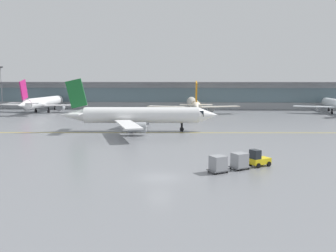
# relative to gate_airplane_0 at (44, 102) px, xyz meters

# --- Properties ---
(ground_plane) EXTENTS (400.00, 400.00, 0.00)m
(ground_plane) POSITION_rel_gate_airplane_0_xyz_m (43.51, -76.00, -3.16)
(ground_plane) COLOR slate
(taxiway_centreline_stripe) EXTENTS (109.87, 6.00, 0.01)m
(taxiway_centreline_stripe) POSITION_rel_gate_airplane_0_xyz_m (37.12, -43.35, -3.15)
(taxiway_centreline_stripe) COLOR yellow
(taxiway_centreline_stripe) RESTS_ON ground_plane
(terminal_concourse) EXTENTS (185.45, 11.00, 9.60)m
(terminal_concourse) POSITION_rel_gate_airplane_0_xyz_m (43.51, 18.73, 1.76)
(terminal_concourse) COLOR #9EA3A8
(terminal_concourse) RESTS_ON ground_plane
(gate_airplane_0) EXTENTS (29.54, 31.79, 10.53)m
(gate_airplane_0) POSITION_rel_gate_airplane_0_xyz_m (0.00, 0.00, 0.00)
(gate_airplane_0) COLOR white
(gate_airplane_0) RESTS_ON ground_plane
(gate_airplane_1) EXTENTS (28.40, 30.55, 10.12)m
(gate_airplane_1) POSITION_rel_gate_airplane_0_xyz_m (48.14, -2.91, -0.12)
(gate_airplane_1) COLOR silver
(gate_airplane_1) RESTS_ON ground_plane
(taxiing_regional_jet) EXTENTS (32.41, 30.12, 10.74)m
(taxiing_regional_jet) POSITION_rel_gate_airplane_0_xyz_m (36.71, -41.38, 0.06)
(taxiing_regional_jet) COLOR white
(taxiing_regional_jet) RESTS_ON ground_plane
(baggage_tug) EXTENTS (2.94, 2.60, 2.10)m
(baggage_tug) POSITION_rel_gate_airplane_0_xyz_m (55.10, -70.21, -2.27)
(baggage_tug) COLOR yellow
(baggage_tug) RESTS_ON ground_plane
(cargo_dolly_lead) EXTENTS (2.63, 2.48, 1.94)m
(cargo_dolly_lead) POSITION_rel_gate_airplane_0_xyz_m (52.62, -71.79, -2.10)
(cargo_dolly_lead) COLOR #595B60
(cargo_dolly_lead) RESTS_ON ground_plane
(cargo_dolly_trailing) EXTENTS (2.63, 2.48, 1.94)m
(cargo_dolly_trailing) POSITION_rel_gate_airplane_0_xyz_m (49.95, -73.50, -2.10)
(cargo_dolly_trailing) COLOR #595B60
(cargo_dolly_trailing) RESTS_ON ground_plane
(apron_light_mast_0) EXTENTS (1.80, 0.36, 15.06)m
(apron_light_mast_0) POSITION_rel_gate_airplane_0_xyz_m (-20.33, 12.43, 5.07)
(apron_light_mast_0) COLOR gray
(apron_light_mast_0) RESTS_ON ground_plane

